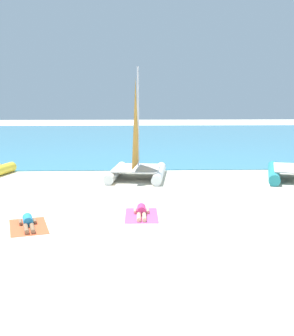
{
  "coord_description": "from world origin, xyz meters",
  "views": [
    {
      "loc": [
        -0.67,
        -11.14,
        3.89
      ],
      "look_at": [
        0.0,
        5.26,
        1.2
      ],
      "focal_mm": 44.9,
      "sensor_mm": 36.0,
      "label": 1
    }
  ],
  "objects_px": {
    "sailboat_white": "(137,162)",
    "towel_right": "(141,215)",
    "sunbather_left": "(28,222)",
    "towel_left": "(28,226)",
    "sunbather_right": "(141,211)"
  },
  "relations": [
    {
      "from": "sailboat_white",
      "to": "towel_right",
      "type": "height_order",
      "value": "sailboat_white"
    },
    {
      "from": "towel_left",
      "to": "towel_right",
      "type": "relative_size",
      "value": 1.0
    },
    {
      "from": "sailboat_white",
      "to": "sunbather_right",
      "type": "xyz_separation_m",
      "value": [
        0.03,
        -6.83,
        -0.69
      ]
    },
    {
      "from": "sunbather_left",
      "to": "sunbather_right",
      "type": "bearing_deg",
      "value": 0.83
    },
    {
      "from": "towel_right",
      "to": "sunbather_right",
      "type": "bearing_deg",
      "value": 88.84
    },
    {
      "from": "sailboat_white",
      "to": "towel_right",
      "type": "relative_size",
      "value": 2.89
    },
    {
      "from": "sunbather_left",
      "to": "towel_right",
      "type": "xyz_separation_m",
      "value": [
        3.55,
        1.05,
        -0.13
      ]
    },
    {
      "from": "towel_right",
      "to": "sunbather_left",
      "type": "bearing_deg",
      "value": -163.5
    },
    {
      "from": "towel_right",
      "to": "towel_left",
      "type": "bearing_deg",
      "value": -162.47
    },
    {
      "from": "sailboat_white",
      "to": "towel_right",
      "type": "distance_m",
      "value": 6.94
    },
    {
      "from": "towel_left",
      "to": "sunbather_left",
      "type": "xyz_separation_m",
      "value": [
        -0.02,
        0.06,
        0.13
      ]
    },
    {
      "from": "sailboat_white",
      "to": "sunbather_left",
      "type": "bearing_deg",
      "value": -106.28
    },
    {
      "from": "sailboat_white",
      "to": "towel_left",
      "type": "xyz_separation_m",
      "value": [
        -3.5,
        -8.01,
        -0.81
      ]
    },
    {
      "from": "sunbather_left",
      "to": "towel_left",
      "type": "bearing_deg",
      "value": -90.0
    },
    {
      "from": "towel_left",
      "to": "sunbather_left",
      "type": "height_order",
      "value": "sunbather_left"
    }
  ]
}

